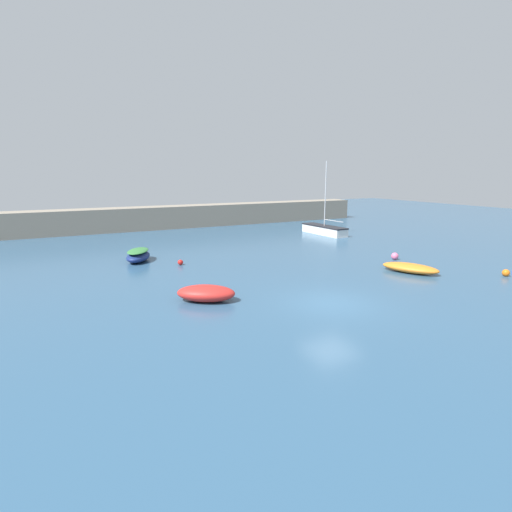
{
  "coord_description": "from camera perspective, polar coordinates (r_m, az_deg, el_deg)",
  "views": [
    {
      "loc": [
        -11.63,
        -14.42,
        6.1
      ],
      "look_at": [
        0.18,
        8.13,
        0.78
      ],
      "focal_mm": 28.0,
      "sensor_mm": 36.0,
      "label": 1
    }
  ],
  "objects": [
    {
      "name": "mooring_buoy_orange",
      "position": [
        28.26,
        32.11,
        -2.05
      ],
      "size": [
        0.43,
        0.43,
        0.43
      ],
      "primitive_type": "sphere",
      "color": "orange",
      "rests_on": "ground_plane"
    },
    {
      "name": "mooring_buoy_red",
      "position": [
        27.35,
        -10.75,
        -0.89
      ],
      "size": [
        0.36,
        0.36,
        0.36
      ],
      "primitive_type": "sphere",
      "color": "red",
      "rests_on": "ground_plane"
    },
    {
      "name": "rowboat_with_red_cover",
      "position": [
        29.13,
        -16.48,
        0.1
      ],
      "size": [
        2.59,
        3.23,
        0.86
      ],
      "rotation": [
        0.0,
        0.0,
        1.11
      ],
      "color": "navy",
      "rests_on": "ground_plane"
    },
    {
      "name": "rowboat_blue_near",
      "position": [
        19.51,
        -7.15,
        -5.29
      ],
      "size": [
        3.19,
        2.8,
        0.78
      ],
      "rotation": [
        0.0,
        0.0,
        5.7
      ],
      "color": "red",
      "rests_on": "ground_plane"
    },
    {
      "name": "mooring_buoy_pink",
      "position": [
        30.19,
        19.22,
        -0.02
      ],
      "size": [
        0.51,
        0.51,
        0.51
      ],
      "primitive_type": "sphere",
      "color": "#EA668C",
      "rests_on": "ground_plane"
    },
    {
      "name": "open_tender_yellow",
      "position": [
        26.65,
        21.17,
        -1.6
      ],
      "size": [
        2.67,
        3.72,
        0.57
      ],
      "rotation": [
        0.0,
        0.0,
        1.99
      ],
      "color": "orange",
      "rests_on": "ground_plane"
    },
    {
      "name": "ground_plane",
      "position": [
        19.54,
        10.73,
        -6.9
      ],
      "size": [
        120.0,
        120.0,
        0.2
      ],
      "primitive_type": "cube",
      "color": "#2D5170"
    },
    {
      "name": "sailboat_tall_mast",
      "position": [
        40.95,
        9.71,
        3.74
      ],
      "size": [
        1.65,
        5.67,
        7.23
      ],
      "rotation": [
        0.0,
        0.0,
        1.61
      ],
      "color": "white",
      "rests_on": "ground_plane"
    },
    {
      "name": "harbor_breakwater",
      "position": [
        45.95,
        -12.88,
        5.42
      ],
      "size": [
        49.82,
        2.85,
        2.45
      ],
      "primitive_type": "cube",
      "color": "gray",
      "rests_on": "ground_plane"
    }
  ]
}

